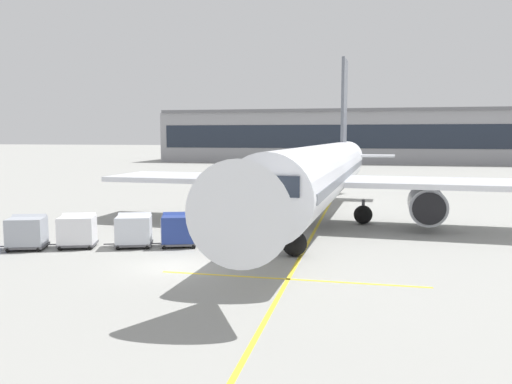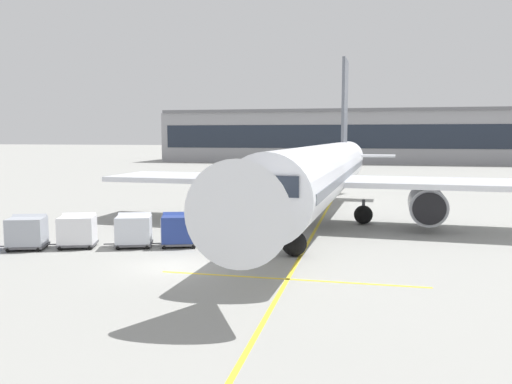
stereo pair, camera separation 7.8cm
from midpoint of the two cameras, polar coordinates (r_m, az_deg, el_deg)
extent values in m
plane|color=gray|center=(25.39, -9.20, -8.17)|extent=(600.00, 600.00, 0.00)
cylinder|color=silver|center=(35.89, 7.06, 2.11)|extent=(5.39, 31.52, 3.91)
cube|color=slate|center=(35.89, 7.06, 2.11)|extent=(5.37, 30.27, 0.47)
cone|color=silver|center=(18.67, -0.42, -1.69)|extent=(3.89, 4.08, 3.71)
cone|color=silver|center=(54.54, 9.79, 3.79)|extent=(3.61, 6.40, 3.32)
cube|color=silver|center=(38.68, -4.96, 1.56)|extent=(15.18, 6.98, 0.36)
cylinder|color=#93969E|center=(37.88, -3.75, -0.64)|extent=(2.61, 4.19, 2.42)
cylinder|color=black|center=(35.93, -4.82, -1.03)|extent=(2.06, 0.22, 2.06)
cube|color=silver|center=(36.54, 20.11, 0.92)|extent=(15.18, 6.98, 0.36)
cylinder|color=#93969E|center=(35.98, 18.43, -1.32)|extent=(2.61, 4.19, 2.42)
cylinder|color=black|center=(33.92, 18.64, -1.78)|extent=(2.06, 0.22, 2.06)
cube|color=slate|center=(53.02, 9.74, 9.34)|extent=(0.46, 3.77, 9.41)
cube|color=silver|center=(52.66, 9.61, 4.03)|extent=(10.24, 2.99, 0.20)
cube|color=#1E2633|center=(21.23, 1.53, 0.87)|extent=(2.82, 1.89, 0.86)
cylinder|color=#47474C|center=(26.99, 4.23, -4.59)|extent=(0.22, 0.22, 1.09)
sphere|color=black|center=(27.10, 4.22, -5.73)|extent=(1.34, 1.34, 1.34)
cylinder|color=#47474C|center=(38.19, 2.98, -1.37)|extent=(0.22, 0.22, 1.09)
sphere|color=black|center=(38.27, 2.97, -2.18)|extent=(1.34, 1.34, 1.34)
cylinder|color=#47474C|center=(37.43, 11.79, -1.65)|extent=(0.22, 0.22, 1.09)
sphere|color=black|center=(37.51, 11.77, -2.48)|extent=(1.34, 1.34, 1.34)
cube|color=silver|center=(31.47, -3.11, -4.35)|extent=(3.75, 2.78, 0.44)
cube|color=black|center=(31.62, -4.89, -3.26)|extent=(0.77, 0.75, 0.70)
cylinder|color=#333338|center=(31.68, -3.66, -3.14)|extent=(0.08, 0.08, 0.80)
cube|color=silver|center=(31.39, -1.10, -1.74)|extent=(4.68, 2.63, 2.54)
cube|color=black|center=(31.38, -1.10, -1.58)|extent=(4.49, 2.44, 2.38)
cube|color=#333338|center=(30.95, -0.97, -1.64)|extent=(4.30, 1.83, 2.56)
cube|color=#333338|center=(31.81, -1.23, -1.42)|extent=(4.30, 1.83, 2.56)
cylinder|color=black|center=(30.96, -0.75, -4.93)|extent=(0.59, 0.40, 0.56)
cylinder|color=black|center=(32.39, -1.18, -4.43)|extent=(0.59, 0.40, 0.56)
cylinder|color=black|center=(30.67, -5.15, -5.06)|extent=(0.59, 0.40, 0.56)
cylinder|color=black|center=(32.10, -5.39, -4.55)|extent=(0.59, 0.40, 0.56)
cube|color=#515156|center=(29.74, -8.60, -5.61)|extent=(2.40, 2.14, 0.12)
cylinder|color=#4C4C51|center=(29.84, -11.20, -5.64)|extent=(0.69, 0.28, 0.07)
cube|color=navy|center=(29.59, -8.62, -4.07)|extent=(2.27, 2.02, 1.50)
cube|color=navy|center=(29.90, -8.60, -2.94)|extent=(2.02, 1.35, 0.74)
cube|color=silver|center=(29.65, -10.49, -4.08)|extent=(0.48, 1.38, 1.38)
sphere|color=black|center=(30.47, -10.05, -5.46)|extent=(0.30, 0.30, 0.30)
sphere|color=black|center=(29.14, -10.24, -6.00)|extent=(0.30, 0.30, 0.30)
sphere|color=black|center=(30.39, -7.02, -5.44)|extent=(0.30, 0.30, 0.30)
sphere|color=black|center=(29.06, -7.07, -5.99)|extent=(0.30, 0.30, 0.30)
cube|color=#515156|center=(30.06, -13.47, -5.58)|extent=(2.40, 2.14, 0.12)
cylinder|color=#4C4C51|center=(30.27, -16.01, -5.59)|extent=(0.69, 0.28, 0.07)
cube|color=silver|center=(29.90, -13.51, -4.07)|extent=(2.27, 2.02, 1.50)
cube|color=silver|center=(30.22, -13.43, -2.95)|extent=(2.02, 1.35, 0.74)
cube|color=silver|center=(30.05, -15.33, -4.07)|extent=(0.48, 1.38, 1.38)
sphere|color=black|center=(30.84, -14.78, -5.43)|extent=(0.30, 0.30, 0.30)
sphere|color=black|center=(29.53, -15.18, -5.96)|extent=(0.30, 0.30, 0.30)
sphere|color=black|center=(30.63, -11.81, -5.43)|extent=(0.30, 0.30, 0.30)
sphere|color=black|center=(29.31, -12.08, -5.97)|extent=(0.30, 0.30, 0.30)
cube|color=#515156|center=(30.83, -19.28, -5.47)|extent=(2.40, 2.14, 0.12)
cylinder|color=#4C4C51|center=(31.17, -21.71, -5.46)|extent=(0.69, 0.28, 0.07)
cube|color=silver|center=(30.68, -19.34, -3.99)|extent=(2.27, 2.02, 1.50)
cube|color=silver|center=(30.99, -19.20, -2.90)|extent=(2.02, 1.35, 0.74)
cube|color=silver|center=(30.92, -21.08, -3.98)|extent=(0.48, 1.38, 1.38)
sphere|color=black|center=(31.68, -20.41, -5.31)|extent=(0.30, 0.30, 0.30)
sphere|color=black|center=(30.39, -21.05, -5.82)|extent=(0.30, 0.30, 0.30)
sphere|color=black|center=(31.32, -17.56, -5.34)|extent=(0.30, 0.30, 0.30)
sphere|color=black|center=(30.01, -18.09, -5.86)|extent=(0.30, 0.30, 0.30)
cube|color=#515156|center=(31.36, -24.15, -5.48)|extent=(2.40, 2.14, 0.12)
cylinder|color=#4C4C51|center=(31.81, -26.47, -5.44)|extent=(0.69, 0.28, 0.07)
cube|color=#9EA3AD|center=(31.21, -24.22, -4.02)|extent=(2.27, 2.02, 1.50)
cube|color=#9EA3AD|center=(31.51, -24.03, -2.95)|extent=(2.02, 1.35, 0.74)
cube|color=silver|center=(31.53, -25.89, -4.00)|extent=(0.48, 1.38, 1.38)
sphere|color=black|center=(32.26, -25.12, -5.31)|extent=(0.30, 0.30, 0.30)
sphere|color=black|center=(31.00, -25.95, -5.80)|extent=(0.30, 0.30, 0.30)
sphere|color=black|center=(31.76, -22.39, -5.36)|extent=(0.30, 0.30, 0.30)
sphere|color=black|center=(30.49, -23.11, -5.87)|extent=(0.30, 0.30, 0.30)
cylinder|color=#333847|center=(31.42, -7.96, -4.55)|extent=(0.15, 0.15, 0.86)
cylinder|color=#333847|center=(31.50, -7.66, -4.51)|extent=(0.15, 0.15, 0.86)
cube|color=orange|center=(31.33, -7.83, -3.24)|extent=(0.43, 0.44, 0.58)
cube|color=white|center=(31.44, -7.93, -3.20)|extent=(0.24, 0.26, 0.08)
sphere|color=tan|center=(31.27, -7.84, -2.50)|extent=(0.21, 0.21, 0.21)
sphere|color=yellow|center=(31.26, -7.84, -2.37)|extent=(0.23, 0.23, 0.23)
cylinder|color=orange|center=(31.24, -8.22, -3.36)|extent=(0.09, 0.09, 0.56)
cylinder|color=orange|center=(31.45, -7.44, -3.28)|extent=(0.09, 0.09, 0.56)
cylinder|color=#333847|center=(30.49, -5.73, -4.85)|extent=(0.15, 0.15, 0.86)
cylinder|color=#333847|center=(30.41, -6.04, -4.88)|extent=(0.15, 0.15, 0.86)
cube|color=yellow|center=(30.32, -5.90, -3.53)|extent=(0.44, 0.44, 0.58)
cube|color=white|center=(30.21, -5.79, -3.57)|extent=(0.25, 0.25, 0.08)
sphere|color=beige|center=(30.25, -5.91, -2.77)|extent=(0.21, 0.21, 0.21)
sphere|color=yellow|center=(30.24, -5.91, -2.64)|extent=(0.23, 0.23, 0.23)
cylinder|color=yellow|center=(30.43, -5.49, -3.58)|extent=(0.09, 0.09, 0.56)
cylinder|color=yellow|center=(30.22, -6.31, -3.66)|extent=(0.09, 0.09, 0.56)
cube|color=black|center=(36.63, -2.75, -3.58)|extent=(0.56, 0.56, 0.05)
cone|color=orange|center=(36.58, -2.75, -3.09)|extent=(0.45, 0.45, 0.59)
cylinder|color=white|center=(36.57, -2.76, -3.05)|extent=(0.25, 0.25, 0.07)
cube|color=black|center=(38.46, -2.60, -3.11)|extent=(0.62, 0.62, 0.05)
cone|color=orange|center=(38.41, -2.61, -2.59)|extent=(0.49, 0.49, 0.65)
cylinder|color=white|center=(38.40, -2.61, -2.55)|extent=(0.27, 0.27, 0.08)
cube|color=yellow|center=(36.36, 6.81, -3.73)|extent=(0.20, 110.00, 0.01)
cube|color=yellow|center=(22.95, 3.76, -9.66)|extent=(12.00, 0.20, 0.01)
cube|color=#939399|center=(124.75, 13.84, 5.89)|extent=(103.79, 18.10, 11.59)
cube|color=#1E2633|center=(115.65, 13.97, 6.01)|extent=(100.68, 0.10, 5.22)
cube|color=slate|center=(123.06, 13.94, 8.74)|extent=(102.76, 15.39, 0.70)
camera|label=1|loc=(0.04, -90.07, -0.01)|focal=35.94mm
camera|label=2|loc=(0.04, 89.93, 0.01)|focal=35.94mm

